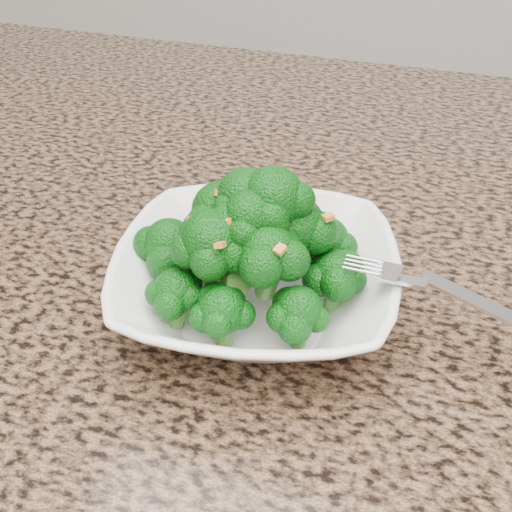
% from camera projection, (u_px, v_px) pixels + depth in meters
% --- Properties ---
extents(granite_counter, '(1.64, 1.04, 0.03)m').
position_uv_depth(granite_counter, '(287.00, 265.00, 0.58)').
color(granite_counter, brown).
rests_on(granite_counter, cabinet).
extents(bowl, '(0.25, 0.25, 0.05)m').
position_uv_depth(bowl, '(256.00, 281.00, 0.49)').
color(bowl, white).
rests_on(bowl, granite_counter).
extents(broccoli_pile, '(0.19, 0.19, 0.08)m').
position_uv_depth(broccoli_pile, '(256.00, 209.00, 0.45)').
color(broccoli_pile, '#09500B').
rests_on(broccoli_pile, bowl).
extents(garlic_topping, '(0.11, 0.11, 0.01)m').
position_uv_depth(garlic_topping, '(256.00, 155.00, 0.43)').
color(garlic_topping, orange).
rests_on(garlic_topping, broccoli_pile).
extents(fork, '(0.18, 0.06, 0.01)m').
position_uv_depth(fork, '(418.00, 283.00, 0.44)').
color(fork, silver).
rests_on(fork, bowl).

